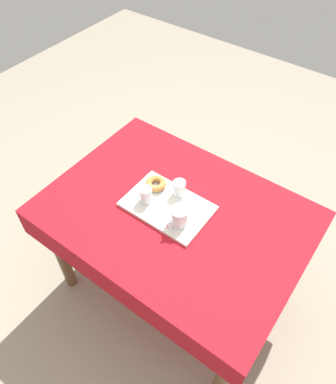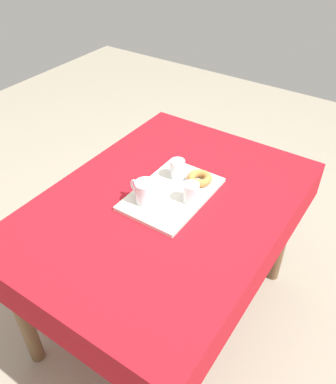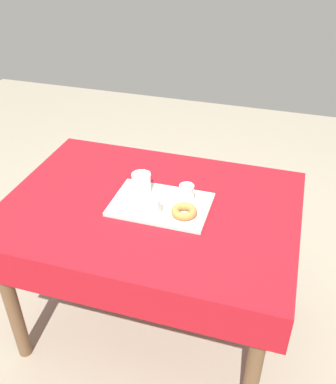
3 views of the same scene
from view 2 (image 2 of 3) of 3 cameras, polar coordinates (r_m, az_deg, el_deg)
name	(u,v)px [view 2 (image 2 of 3)]	position (r m, az deg, el deg)	size (l,w,h in m)	color
ground_plane	(166,312)	(2.18, -0.30, -16.81)	(6.00, 6.00, 0.00)	gray
dining_table	(165,220)	(1.68, -0.38, -4.00)	(1.27, 0.92, 0.76)	#A8141E
serving_tray	(171,194)	(1.64, 0.50, -0.23)	(0.42, 0.28, 0.02)	silver
tea_mug_left	(145,193)	(1.57, -3.27, -0.07)	(0.08, 0.13, 0.09)	white
water_glass_near	(191,194)	(1.57, 3.31, -0.22)	(0.06, 0.06, 0.08)	white
water_glass_far	(177,170)	(1.70, 1.37, 3.22)	(0.06, 0.06, 0.08)	white
donut_plate_left	(199,182)	(1.69, 4.51, 1.44)	(0.11, 0.11, 0.01)	silver
sugar_donut_left	(200,178)	(1.68, 4.54, 1.98)	(0.11, 0.11, 0.03)	#BC7F3D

